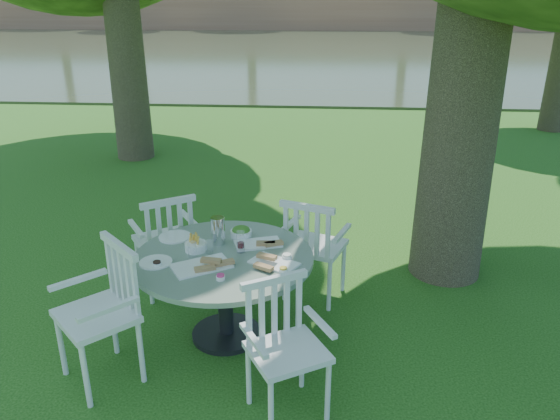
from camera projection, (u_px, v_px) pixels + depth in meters
The scene contains 8 objects.
ground at pixel (278, 306), 4.88m from camera, with size 140.00×140.00×0.00m, color #14400D.
table at pixel (224, 272), 4.24m from camera, with size 1.39×1.39×0.73m.
chair_ne at pixel (311, 243), 4.77m from camera, with size 0.62×0.60×0.97m.
chair_nw at pixel (167, 237), 4.89m from camera, with size 0.66×0.65×0.97m.
chair_sw at pixel (109, 302), 3.82m from camera, with size 0.70×0.70×1.01m.
chair_se at pixel (281, 336), 3.54m from camera, with size 0.62×0.61×0.92m.
tableware at pixel (218, 245), 4.27m from camera, with size 1.21×0.86×0.22m.
river at pixel (317, 51), 26.17m from camera, with size 100.00×28.00×0.12m, color #303921.
Camera 1 is at (0.34, -4.19, 2.61)m, focal length 35.00 mm.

